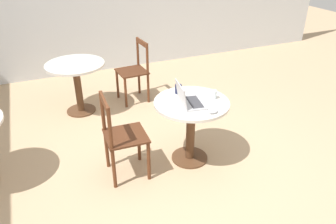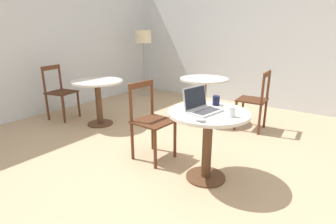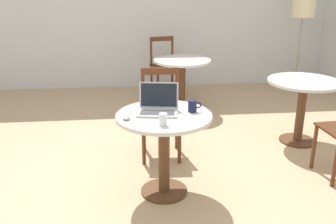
% 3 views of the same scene
% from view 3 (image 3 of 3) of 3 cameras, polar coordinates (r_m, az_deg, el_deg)
% --- Properties ---
extents(ground_plane, '(16.00, 16.00, 0.00)m').
position_cam_3_polar(ground_plane, '(3.49, -3.29, -10.21)').
color(ground_plane, tan).
extents(wall_back, '(9.40, 0.06, 2.70)m').
position_cam_3_polar(wall_back, '(6.27, -5.01, 15.98)').
color(wall_back, silver).
rests_on(wall_back, ground_plane).
extents(cafe_table_near, '(0.78, 0.78, 0.71)m').
position_cam_3_polar(cafe_table_near, '(3.06, -0.62, -3.38)').
color(cafe_table_near, '#51331E').
rests_on(cafe_table_near, ground_plane).
extents(cafe_table_mid, '(0.78, 0.78, 0.71)m').
position_cam_3_polar(cafe_table_mid, '(4.32, 19.84, 2.35)').
color(cafe_table_mid, '#51331E').
rests_on(cafe_table_mid, ground_plane).
extents(cafe_table_far, '(0.78, 0.78, 0.71)m').
position_cam_3_polar(cafe_table_far, '(5.14, 2.16, 6.13)').
color(cafe_table_far, '#51331E').
rests_on(cafe_table_far, ground_plane).
extents(chair_near_back, '(0.42, 0.42, 0.89)m').
position_cam_3_polar(chair_near_back, '(3.79, -1.12, -0.21)').
color(chair_near_back, '#562D19').
rests_on(chair_near_back, ground_plane).
extents(chair_far_back, '(0.48, 0.48, 0.89)m').
position_cam_3_polar(chair_far_back, '(5.89, -0.55, 7.00)').
color(chair_far_back, '#562D19').
rests_on(chair_far_back, ground_plane).
extents(floor_lamp, '(0.36, 0.36, 1.46)m').
position_cam_3_polar(floor_lamp, '(6.34, 19.89, 14.09)').
color(floor_lamp, '#9E937F').
rests_on(floor_lamp, ground_plane).
extents(laptop, '(0.36, 0.30, 0.23)m').
position_cam_3_polar(laptop, '(3.03, -1.53, 0.79)').
color(laptop, '#B7B7BC').
rests_on(laptop, cafe_table_near).
extents(mouse, '(0.06, 0.10, 0.03)m').
position_cam_3_polar(mouse, '(2.91, -6.34, -0.78)').
color(mouse, '#B7B7BC').
rests_on(mouse, cafe_table_near).
extents(mug, '(0.11, 0.07, 0.10)m').
position_cam_3_polar(mug, '(3.05, 3.79, 0.93)').
color(mug, '#141938').
rests_on(mug, cafe_table_near).
extents(drinking_glass, '(0.06, 0.06, 0.09)m').
position_cam_3_polar(drinking_glass, '(2.75, -0.77, -1.15)').
color(drinking_glass, silver).
rests_on(drinking_glass, cafe_table_near).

